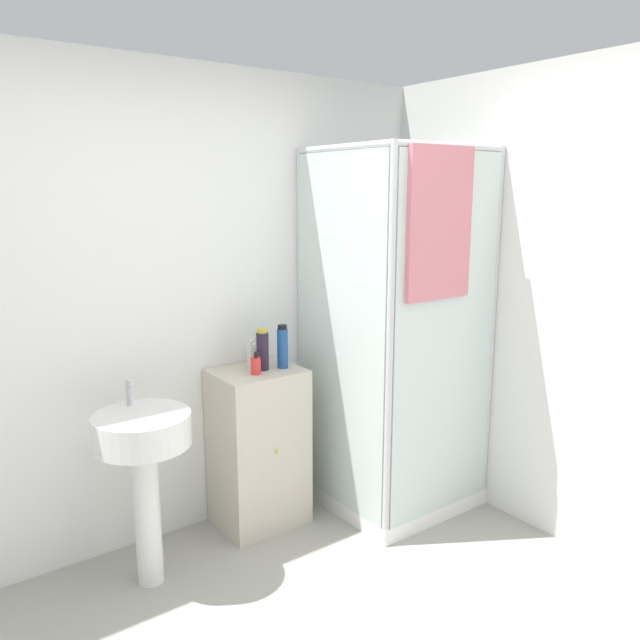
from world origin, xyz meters
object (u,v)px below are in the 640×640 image
(shampoo_bottle_blue, at_px, (283,347))
(shampoo_bottle_tall_black, at_px, (262,350))
(sink, at_px, (144,452))
(soap_dispenser, at_px, (256,365))
(lotion_bottle_white, at_px, (252,354))

(shampoo_bottle_blue, bearing_deg, shampoo_bottle_tall_black, 163.24)
(sink, bearing_deg, shampoo_bottle_blue, 8.50)
(sink, distance_m, shampoo_bottle_tall_black, 0.84)
(sink, xyz_separation_m, shampoo_bottle_tall_black, (0.75, 0.16, 0.35))
(shampoo_bottle_blue, bearing_deg, soap_dispenser, -174.03)
(sink, relative_size, soap_dispenser, 7.90)
(soap_dispenser, xyz_separation_m, shampoo_bottle_tall_black, (0.07, 0.05, 0.06))
(shampoo_bottle_tall_black, xyz_separation_m, lotion_bottle_white, (0.00, 0.12, -0.05))
(soap_dispenser, relative_size, shampoo_bottle_blue, 0.52)
(sink, bearing_deg, lotion_bottle_white, 20.70)
(sink, distance_m, soap_dispenser, 0.74)
(shampoo_bottle_tall_black, height_order, lotion_bottle_white, shampoo_bottle_tall_black)
(sink, distance_m, shampoo_bottle_blue, 0.93)
(lotion_bottle_white, bearing_deg, shampoo_bottle_blue, -56.12)
(sink, relative_size, shampoo_bottle_blue, 4.07)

